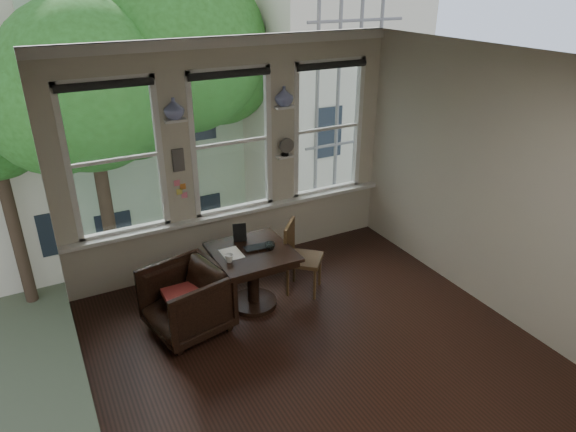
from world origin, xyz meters
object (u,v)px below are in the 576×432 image
laptop (261,249)px  armchair_left (186,301)px  table (253,278)px  side_chair_right (304,259)px  mug (229,258)px

laptop → armchair_left: bearing=-172.9°
table → side_chair_right: bearing=-0.4°
table → side_chair_right: 0.70m
mug → side_chair_right: bearing=6.3°
table → armchair_left: armchair_left is taller
laptop → mug: (-0.42, -0.08, 0.03)m
table → laptop: laptop is taller
armchair_left → side_chair_right: bearing=81.3°
laptop → side_chair_right: bearing=6.9°
armchair_left → mug: bearing=75.3°
table → side_chair_right: size_ratio=0.98×
table → side_chair_right: side_chair_right is taller
laptop → mug: 0.43m
table → armchair_left: (-0.85, -0.09, 0.01)m
armchair_left → laptop: size_ratio=2.33×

